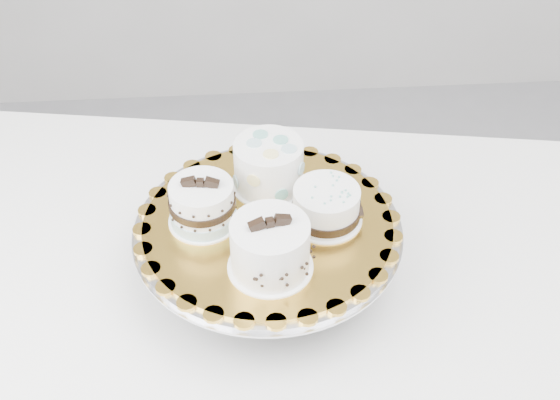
{
  "coord_description": "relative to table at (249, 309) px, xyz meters",
  "views": [
    {
      "loc": [
        -0.13,
        -0.74,
        1.6
      ],
      "look_at": [
        -0.07,
        0.04,
        0.91
      ],
      "focal_mm": 45.0,
      "sensor_mm": 36.0,
      "label": 1
    }
  ],
  "objects": [
    {
      "name": "cake_dots",
      "position": [
        0.04,
        0.1,
        0.23
      ],
      "size": [
        0.13,
        0.13,
        0.08
      ],
      "rotation": [
        0.0,
        0.0,
        0.1
      ],
      "color": "white",
      "rests_on": "cake_board"
    },
    {
      "name": "cake_stand",
      "position": [
        0.03,
        0.01,
        0.15
      ],
      "size": [
        0.41,
        0.41,
        0.11
      ],
      "color": "gray",
      "rests_on": "table"
    },
    {
      "name": "cake_board",
      "position": [
        0.03,
        0.01,
        0.18
      ],
      "size": [
        0.48,
        0.48,
        0.01
      ],
      "primitive_type": "cylinder",
      "rotation": [
        0.0,
        0.0,
        -0.33
      ],
      "color": "gold",
      "rests_on": "cake_stand"
    },
    {
      "name": "cake_swirl",
      "position": [
        0.03,
        -0.08,
        0.22
      ],
      "size": [
        0.13,
        0.13,
        0.1
      ],
      "rotation": [
        0.0,
        0.0,
        0.21
      ],
      "color": "white",
      "rests_on": "cake_board"
    },
    {
      "name": "cake_ribbon",
      "position": [
        0.12,
        0.01,
        0.21
      ],
      "size": [
        0.12,
        0.11,
        0.06
      ],
      "rotation": [
        0.0,
        0.0,
        0.03
      ],
      "color": "white",
      "rests_on": "cake_board"
    },
    {
      "name": "table",
      "position": [
        0.0,
        0.0,
        0.0
      ],
      "size": [
        1.42,
        1.07,
        0.75
      ],
      "rotation": [
        0.0,
        0.0,
        -0.16
      ],
      "color": "white",
      "rests_on": "floor"
    },
    {
      "name": "cake_banded",
      "position": [
        -0.06,
        0.02,
        0.22
      ],
      "size": [
        0.11,
        0.11,
        0.09
      ],
      "rotation": [
        0.0,
        0.0,
        -0.14
      ],
      "color": "white",
      "rests_on": "cake_board"
    }
  ]
}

